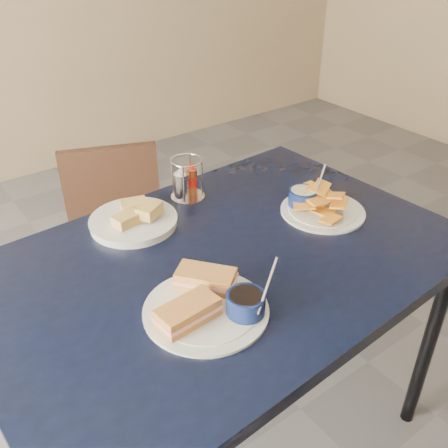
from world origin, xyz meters
TOP-DOWN VIEW (x-y plane):
  - dining_table at (0.10, 0.09)m, footprint 1.34×0.93m
  - chair_far at (0.07, 0.80)m, footprint 0.47×0.47m
  - sandwich_plate at (-0.05, -0.06)m, footprint 0.31×0.29m
  - plantain_plate at (0.47, 0.12)m, footprint 0.26×0.26m
  - bread_basket at (-0.02, 0.38)m, footprint 0.25×0.25m
  - condiment_caddy at (0.19, 0.43)m, footprint 0.11×0.11m

SIDE VIEW (x-z plane):
  - chair_far at x=0.07m, z-range 0.06..0.84m
  - dining_table at x=0.10m, z-range 0.31..1.06m
  - bread_basket at x=-0.02m, z-range 0.73..0.80m
  - plantain_plate at x=0.47m, z-range 0.71..0.83m
  - sandwich_plate at x=-0.05m, z-range 0.71..0.83m
  - condiment_caddy at x=0.19m, z-range 0.74..0.87m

